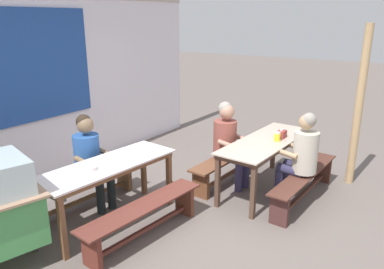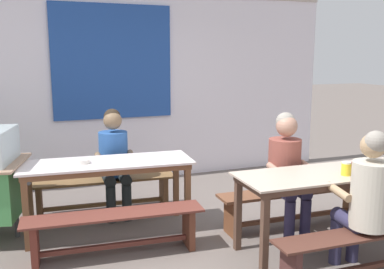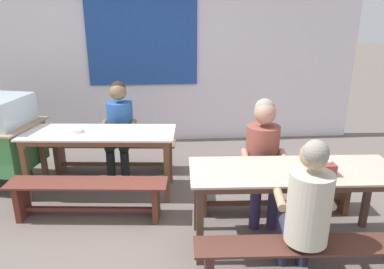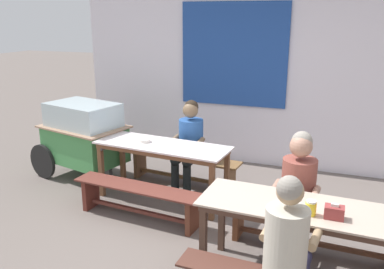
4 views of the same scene
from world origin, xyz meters
name	(u,v)px [view 4 (image 4 of 4)]	position (x,y,z in m)	size (l,w,h in m)	color
ground_plane	(204,246)	(0.00, 0.00, 0.00)	(40.00, 40.00, 0.00)	#675C56
backdrop_wall	(260,70)	(-0.02, 2.78, 1.55)	(6.11, 0.23, 2.96)	white
dining_table_far	(162,150)	(-0.89, 0.91, 0.69)	(1.82, 0.77, 0.78)	silver
dining_table_near	(306,215)	(1.04, -0.30, 0.70)	(1.90, 0.73, 0.78)	#BFAB99
bench_far_back	(183,165)	(-0.83, 1.50, 0.29)	(1.74, 0.46, 0.42)	brown
bench_far_front	(138,198)	(-0.94, 0.31, 0.28)	(1.70, 0.46, 0.42)	brown
bench_near_back	(311,225)	(1.07, 0.30, 0.29)	(1.80, 0.37, 0.42)	brown
food_cart	(84,135)	(-2.32, 1.24, 0.67)	(1.69, 1.15, 1.15)	#469550
person_near_front	(287,242)	(0.96, -0.84, 0.72)	(0.47, 0.53, 1.28)	#312F4F
person_right_near_table	(297,186)	(0.90, 0.25, 0.73)	(0.49, 0.56, 1.28)	#342E53
person_center_facing	(189,139)	(-0.71, 1.43, 0.71)	(0.47, 0.57, 1.26)	#1F2627
tissue_box	(334,212)	(1.27, -0.43, 0.83)	(0.16, 0.11, 0.13)	maroon
condiment_jar	(311,208)	(1.08, -0.44, 0.84)	(0.09, 0.09, 0.13)	yellow
soup_bowl	(145,141)	(-1.14, 0.92, 0.80)	(0.15, 0.15, 0.04)	silver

